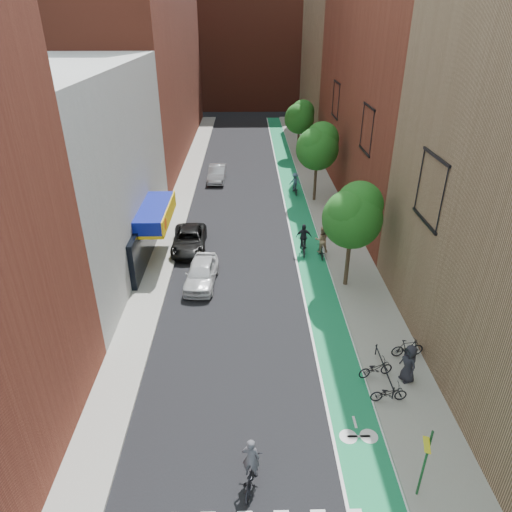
{
  "coord_description": "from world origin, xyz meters",
  "views": [
    {
      "loc": [
        -0.22,
        -13.17,
        14.45
      ],
      "look_at": [
        0.29,
        11.13,
        1.5
      ],
      "focal_mm": 32.0,
      "sensor_mm": 36.0,
      "label": 1
    }
  ],
  "objects": [
    {
      "name": "building_right_mid_red",
      "position": [
        12.0,
        26.0,
        11.0
      ],
      "size": [
        8.0,
        28.0,
        22.0
      ],
      "primitive_type": "cube",
      "color": "maroon",
      "rests_on": "ground"
    },
    {
      "name": "building_far_closure",
      "position": [
        0.0,
        72.0,
        10.0
      ],
      "size": [
        30.0,
        14.0,
        20.0
      ],
      "primitive_type": "cube",
      "color": "maroon",
      "rests_on": "ground"
    },
    {
      "name": "sidewalk_left",
      "position": [
        -6.0,
        26.0,
        0.07
      ],
      "size": [
        2.0,
        68.0,
        0.15
      ],
      "primitive_type": "cube",
      "color": "gray",
      "rests_on": "ground"
    },
    {
      "name": "sign_pole",
      "position": [
        5.38,
        -3.5,
        1.84
      ],
      "size": [
        0.13,
        0.71,
        3.0
      ],
      "color": "#194C26",
      "rests_on": "sidewalk_right"
    },
    {
      "name": "parked_bike_far",
      "position": [
        5.57,
        0.7,
        0.56
      ],
      "size": [
        1.58,
        0.63,
        0.82
      ],
      "primitive_type": "imported",
      "rotation": [
        0.0,
        0.0,
        1.63
      ],
      "color": "black",
      "rests_on": "sidewalk_right"
    },
    {
      "name": "building_right_far_tan",
      "position": [
        12.0,
        50.0,
        9.0
      ],
      "size": [
        8.0,
        20.0,
        18.0
      ],
      "primitive_type": "cube",
      "color": "#8C6B4C",
      "rests_on": "ground"
    },
    {
      "name": "parked_bike_mid",
      "position": [
        7.23,
        3.49,
        0.62
      ],
      "size": [
        1.59,
        0.59,
        0.93
      ],
      "primitive_type": "imported",
      "rotation": [
        0.0,
        0.0,
        1.67
      ],
      "color": "black",
      "rests_on": "sidewalk_right"
    },
    {
      "name": "building_left_white",
      "position": [
        -11.0,
        14.0,
        6.0
      ],
      "size": [
        8.0,
        20.0,
        12.0
      ],
      "primitive_type": "cube",
      "color": "silver",
      "rests_on": "ground"
    },
    {
      "name": "parked_bike_near",
      "position": [
        5.4,
        2.17,
        0.58
      ],
      "size": [
        1.71,
        0.94,
        0.85
      ],
      "primitive_type": "imported",
      "rotation": [
        0.0,
        0.0,
        1.81
      ],
      "color": "black",
      "rests_on": "sidewalk_right"
    },
    {
      "name": "parked_car_black",
      "position": [
        -4.23,
        15.12,
        0.68
      ],
      "size": [
        2.46,
        4.99,
        1.36
      ],
      "primitive_type": "imported",
      "rotation": [
        0.0,
        0.0,
        0.04
      ],
      "color": "black",
      "rests_on": "ground"
    },
    {
      "name": "pedestrian",
      "position": [
        6.71,
        1.91,
        1.07
      ],
      "size": [
        0.82,
        1.03,
        1.84
      ],
      "primitive_type": "imported",
      "rotation": [
        0.0,
        0.0,
        -1.28
      ],
      "color": "black",
      "rests_on": "sidewalk_right"
    },
    {
      "name": "cyclist_lane_mid",
      "position": [
        3.55,
        14.23,
        0.8
      ],
      "size": [
        1.06,
        1.87,
        2.14
      ],
      "rotation": [
        0.0,
        0.0,
        3.11
      ],
      "color": "black",
      "rests_on": "ground"
    },
    {
      "name": "cyclist_lead",
      "position": [
        -0.18,
        -2.87,
        0.67
      ],
      "size": [
        1.03,
        2.0,
        2.03
      ],
      "rotation": [
        0.0,
        0.0,
        2.94
      ],
      "color": "black",
      "rests_on": "ground"
    },
    {
      "name": "bike_lane",
      "position": [
        4.0,
        26.0,
        0.01
      ],
      "size": [
        2.0,
        68.0,
        0.01
      ],
      "primitive_type": "cube",
      "color": "#167F4C",
      "rests_on": "ground"
    },
    {
      "name": "tree_mid",
      "position": [
        5.65,
        24.02,
        4.89
      ],
      "size": [
        3.55,
        3.53,
        6.74
      ],
      "color": "#332619",
      "rests_on": "ground"
    },
    {
      "name": "parked_car_silver",
      "position": [
        -3.1,
        29.72,
        0.74
      ],
      "size": [
        1.73,
        4.53,
        1.47
      ],
      "primitive_type": "imported",
      "rotation": [
        0.0,
        0.0,
        -0.04
      ],
      "color": "#9A9DA2",
      "rests_on": "ground"
    },
    {
      "name": "cyclist_lane_near",
      "position": [
        4.69,
        13.78,
        0.99
      ],
      "size": [
        0.92,
        1.5,
        2.18
      ],
      "rotation": [
        0.0,
        0.0,
        3.18
      ],
      "color": "black",
      "rests_on": "ground"
    },
    {
      "name": "parked_car_white",
      "position": [
        -3.0,
        10.48,
        0.74
      ],
      "size": [
        2.03,
        4.42,
        1.47
      ],
      "primitive_type": "imported",
      "rotation": [
        0.0,
        0.0,
        -0.07
      ],
      "color": "silver",
      "rests_on": "ground"
    },
    {
      "name": "sidewalk_right",
      "position": [
        6.5,
        26.0,
        0.07
      ],
      "size": [
        3.0,
        68.0,
        0.15
      ],
      "primitive_type": "cube",
      "color": "gray",
      "rests_on": "ground"
    },
    {
      "name": "cyclist_lane_far",
      "position": [
        4.11,
        25.93,
        0.83
      ],
      "size": [
        1.07,
        1.83,
        1.92
      ],
      "rotation": [
        0.0,
        0.0,
        3.26
      ],
      "color": "black",
      "rests_on": "ground"
    },
    {
      "name": "tree_near",
      "position": [
        5.65,
        10.02,
        4.66
      ],
      "size": [
        3.4,
        3.36,
        6.42
      ],
      "color": "#332619",
      "rests_on": "ground"
    },
    {
      "name": "ground",
      "position": [
        0.0,
        0.0,
        0.0
      ],
      "size": [
        160.0,
        160.0,
        0.0
      ],
      "primitive_type": "plane",
      "color": "black",
      "rests_on": "ground"
    },
    {
      "name": "building_left_far_red",
      "position": [
        -11.0,
        42.0,
        11.0
      ],
      "size": [
        8.0,
        36.0,
        22.0
      ],
      "primitive_type": "cube",
      "color": "maroon",
      "rests_on": "ground"
    },
    {
      "name": "tree_far",
      "position": [
        5.65,
        38.02,
        4.5
      ],
      "size": [
        3.3,
        3.25,
        6.21
      ],
      "color": "#332619",
      "rests_on": "ground"
    }
  ]
}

